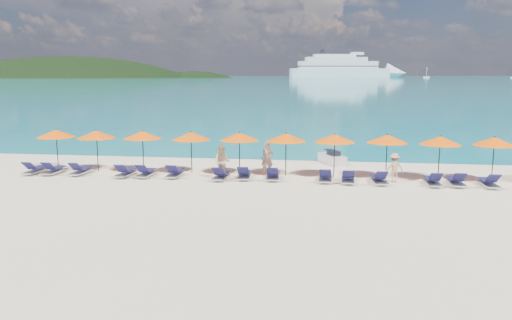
# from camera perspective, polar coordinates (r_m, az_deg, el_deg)

# --- Properties ---
(ground) EXTENTS (1400.00, 1400.00, 0.00)m
(ground) POSITION_cam_1_polar(r_m,az_deg,el_deg) (21.16, -1.11, -4.59)
(ground) COLOR beige
(sea) EXTENTS (1600.00, 1300.00, 0.01)m
(sea) POSITION_cam_1_polar(r_m,az_deg,el_deg) (680.27, 7.65, 9.36)
(sea) COLOR #1FA9B2
(sea) RESTS_ON ground
(headland_main) EXTENTS (374.00, 242.00, 126.50)m
(headland_main) POSITION_cam_1_polar(r_m,az_deg,el_deg) (638.49, -20.65, 5.37)
(headland_main) COLOR black
(headland_main) RESTS_ON ground
(headland_small) EXTENTS (162.00, 126.00, 85.50)m
(headland_small) POSITION_cam_1_polar(r_m,az_deg,el_deg) (601.47, -7.00, 5.98)
(headland_small) COLOR black
(headland_small) RESTS_ON ground
(cruise_ship) EXTENTS (145.98, 53.87, 40.21)m
(cruise_ship) POSITION_cam_1_polar(r_m,az_deg,el_deg) (634.03, 10.65, 10.19)
(cruise_ship) COLOR silver
(cruise_ship) RESTS_ON ground
(sailboat_near) EXTENTS (6.42, 2.14, 11.77)m
(sailboat_near) POSITION_cam_1_polar(r_m,az_deg,el_deg) (589.56, 18.90, 8.97)
(sailboat_near) COLOR silver
(sailboat_near) RESTS_ON ground
(jetski) EXTENTS (1.74, 2.35, 0.79)m
(jetski) POSITION_cam_1_polar(r_m,az_deg,el_deg) (29.88, 8.70, 0.21)
(jetski) COLOR silver
(jetski) RESTS_ON ground
(beachgoer_a) EXTENTS (0.65, 0.44, 1.74)m
(beachgoer_a) POSITION_cam_1_polar(r_m,az_deg,el_deg) (26.02, 1.30, 0.10)
(beachgoer_a) COLOR tan
(beachgoer_a) RESTS_ON ground
(beachgoer_b) EXTENTS (0.87, 0.53, 1.76)m
(beachgoer_b) POSITION_cam_1_polar(r_m,az_deg,el_deg) (25.11, -3.90, -0.25)
(beachgoer_b) COLOR tan
(beachgoer_b) RESTS_ON ground
(beachgoer_c) EXTENTS (1.01, 0.65, 1.45)m
(beachgoer_c) POSITION_cam_1_polar(r_m,az_deg,el_deg) (25.34, 15.53, -0.86)
(beachgoer_c) COLOR tan
(beachgoer_c) RESTS_ON ground
(umbrella_0) EXTENTS (2.10, 2.10, 2.28)m
(umbrella_0) POSITION_cam_1_polar(r_m,az_deg,el_deg) (29.55, -21.88, 2.82)
(umbrella_0) COLOR black
(umbrella_0) RESTS_ON ground
(umbrella_1) EXTENTS (2.10, 2.10, 2.28)m
(umbrella_1) POSITION_cam_1_polar(r_m,az_deg,el_deg) (28.39, -17.78, 2.80)
(umbrella_1) COLOR black
(umbrella_1) RESTS_ON ground
(umbrella_2) EXTENTS (2.10, 2.10, 2.28)m
(umbrella_2) POSITION_cam_1_polar(r_m,az_deg,el_deg) (27.55, -12.85, 2.82)
(umbrella_2) COLOR black
(umbrella_2) RESTS_ON ground
(umbrella_3) EXTENTS (2.10, 2.10, 2.28)m
(umbrella_3) POSITION_cam_1_polar(r_m,az_deg,el_deg) (26.59, -7.42, 2.74)
(umbrella_3) COLOR black
(umbrella_3) RESTS_ON ground
(umbrella_4) EXTENTS (2.10, 2.10, 2.28)m
(umbrella_4) POSITION_cam_1_polar(r_m,az_deg,el_deg) (26.13, -1.91, 2.69)
(umbrella_4) COLOR black
(umbrella_4) RESTS_ON ground
(umbrella_5) EXTENTS (2.10, 2.10, 2.28)m
(umbrella_5) POSITION_cam_1_polar(r_m,az_deg,el_deg) (25.85, 3.45, 2.60)
(umbrella_5) COLOR black
(umbrella_5) RESTS_ON ground
(umbrella_6) EXTENTS (2.10, 2.10, 2.28)m
(umbrella_6) POSITION_cam_1_polar(r_m,az_deg,el_deg) (25.76, 8.99, 2.47)
(umbrella_6) COLOR black
(umbrella_6) RESTS_ON ground
(umbrella_7) EXTENTS (2.10, 2.10, 2.28)m
(umbrella_7) POSITION_cam_1_polar(r_m,az_deg,el_deg) (26.10, 14.78, 2.36)
(umbrella_7) COLOR black
(umbrella_7) RESTS_ON ground
(umbrella_8) EXTENTS (2.10, 2.10, 2.28)m
(umbrella_8) POSITION_cam_1_polar(r_m,az_deg,el_deg) (26.24, 20.32, 2.11)
(umbrella_8) COLOR black
(umbrella_8) RESTS_ON ground
(umbrella_9) EXTENTS (2.10, 2.10, 2.28)m
(umbrella_9) POSITION_cam_1_polar(r_m,az_deg,el_deg) (26.94, 25.61, 1.94)
(umbrella_9) COLOR black
(umbrella_9) RESTS_ON ground
(lounger_0) EXTENTS (0.67, 1.72, 0.66)m
(lounger_0) POSITION_cam_1_polar(r_m,az_deg,el_deg) (29.08, -23.91, -0.98)
(lounger_0) COLOR silver
(lounger_0) RESTS_ON ground
(lounger_1) EXTENTS (0.68, 1.72, 0.66)m
(lounger_1) POSITION_cam_1_polar(r_m,az_deg,el_deg) (28.60, -22.08, -1.02)
(lounger_1) COLOR silver
(lounger_1) RESTS_ON ground
(lounger_2) EXTENTS (0.69, 1.73, 0.66)m
(lounger_2) POSITION_cam_1_polar(r_m,az_deg,el_deg) (27.94, -19.39, -1.10)
(lounger_2) COLOR silver
(lounger_2) RESTS_ON ground
(lounger_3) EXTENTS (0.72, 1.73, 0.66)m
(lounger_3) POSITION_cam_1_polar(r_m,az_deg,el_deg) (26.72, -14.66, -1.34)
(lounger_3) COLOR silver
(lounger_3) RESTS_ON ground
(lounger_4) EXTENTS (0.69, 1.72, 0.66)m
(lounger_4) POSITION_cam_1_polar(r_m,az_deg,el_deg) (26.40, -12.45, -1.38)
(lounger_4) COLOR silver
(lounger_4) RESTS_ON ground
(lounger_5) EXTENTS (0.65, 1.71, 0.66)m
(lounger_5) POSITION_cam_1_polar(r_m,az_deg,el_deg) (26.05, -9.26, -1.43)
(lounger_5) COLOR silver
(lounger_5) RESTS_ON ground
(lounger_6) EXTENTS (0.73, 1.74, 0.66)m
(lounger_6) POSITION_cam_1_polar(r_m,az_deg,el_deg) (25.18, -4.00, -1.72)
(lounger_6) COLOR silver
(lounger_6) RESTS_ON ground
(lounger_7) EXTENTS (0.73, 1.74, 0.66)m
(lounger_7) POSITION_cam_1_polar(r_m,az_deg,el_deg) (25.28, -1.38, -1.65)
(lounger_7) COLOR silver
(lounger_7) RESTS_ON ground
(lounger_8) EXTENTS (0.75, 1.74, 0.66)m
(lounger_8) POSITION_cam_1_polar(r_m,az_deg,el_deg) (25.10, 1.92, -1.73)
(lounger_8) COLOR silver
(lounger_8) RESTS_ON ground
(lounger_9) EXTENTS (0.68, 1.72, 0.66)m
(lounger_9) POSITION_cam_1_polar(r_m,az_deg,el_deg) (24.88, 7.95, -1.93)
(lounger_9) COLOR silver
(lounger_9) RESTS_ON ground
(lounger_10) EXTENTS (0.67, 1.72, 0.66)m
(lounger_10) POSITION_cam_1_polar(r_m,az_deg,el_deg) (24.79, 10.48, -2.04)
(lounger_10) COLOR silver
(lounger_10) RESTS_ON ground
(lounger_11) EXTENTS (0.77, 1.75, 0.66)m
(lounger_11) POSITION_cam_1_polar(r_m,az_deg,el_deg) (24.90, 13.87, -2.11)
(lounger_11) COLOR silver
(lounger_11) RESTS_ON ground
(lounger_12) EXTENTS (0.66, 1.71, 0.66)m
(lounger_12) POSITION_cam_1_polar(r_m,az_deg,el_deg) (25.24, 19.55, -2.24)
(lounger_12) COLOR silver
(lounger_12) RESTS_ON ground
(lounger_13) EXTENTS (0.64, 1.71, 0.66)m
(lounger_13) POSITION_cam_1_polar(r_m,az_deg,el_deg) (25.60, 21.89, -2.22)
(lounger_13) COLOR silver
(lounger_13) RESTS_ON ground
(lounger_14) EXTENTS (0.68, 1.72, 0.66)m
(lounger_14) POSITION_cam_1_polar(r_m,az_deg,el_deg) (25.91, 25.05, -2.30)
(lounger_14) COLOR silver
(lounger_14) RESTS_ON ground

